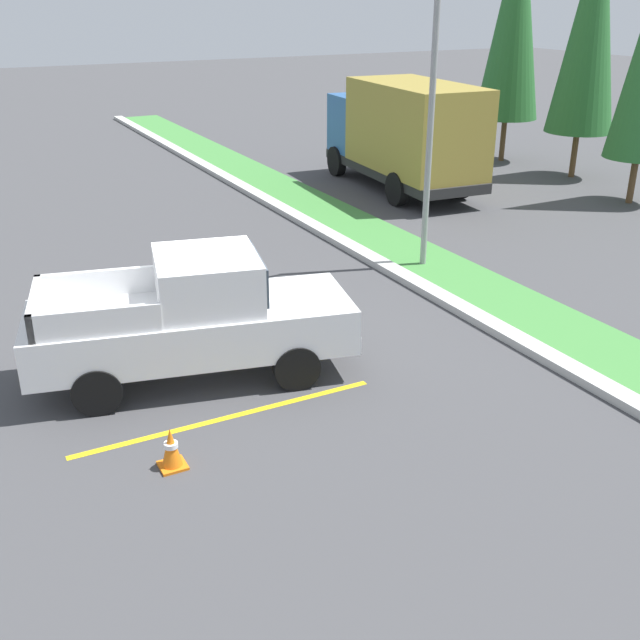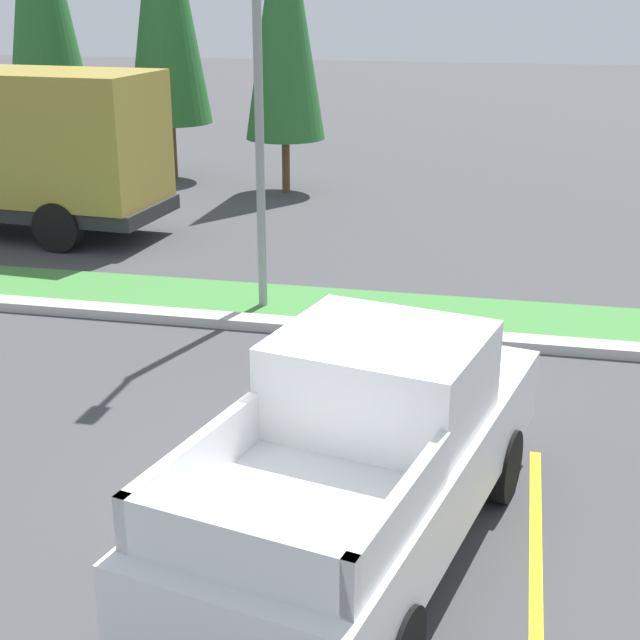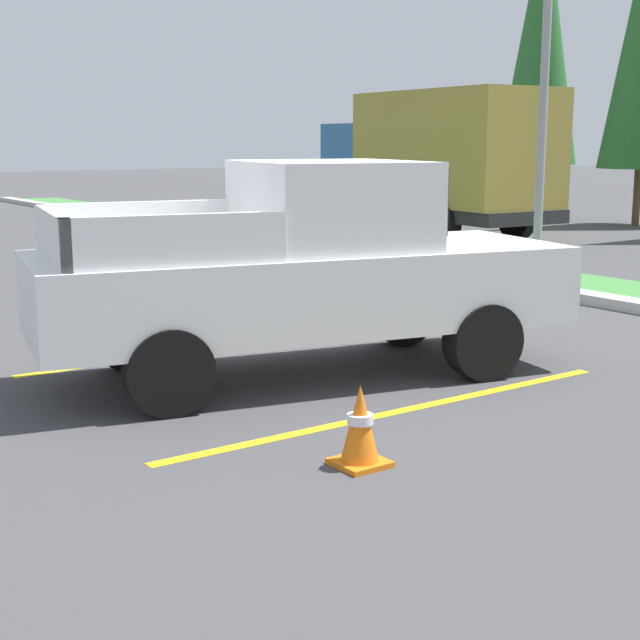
{
  "view_description": "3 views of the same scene",
  "coord_description": "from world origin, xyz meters",
  "px_view_note": "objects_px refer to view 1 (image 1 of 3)",
  "views": [
    {
      "loc": [
        11.42,
        -4.02,
        5.93
      ],
      "look_at": [
        0.79,
        1.52,
        0.71
      ],
      "focal_mm": 42.52,
      "sensor_mm": 36.0,
      "label": 1
    },
    {
      "loc": [
        1.57,
        -7.8,
        4.95
      ],
      "look_at": [
        -0.48,
        1.55,
        1.48
      ],
      "focal_mm": 51.39,
      "sensor_mm": 36.0,
      "label": 2
    },
    {
      "loc": [
        7.85,
        -5.7,
        2.31
      ],
      "look_at": [
        1.19,
        -0.99,
        0.71
      ],
      "focal_mm": 52.02,
      "sensor_mm": 36.0,
      "label": 3
    }
  ],
  "objects_px": {
    "street_light": "(425,108)",
    "cypress_tree_left_inner": "(592,21)",
    "pickup_truck_main": "(194,318)",
    "cypress_tree_leftmost": "(515,14)",
    "cargo_truck_distant": "(405,132)",
    "traffic_cone": "(171,449)"
  },
  "relations": [
    {
      "from": "cargo_truck_distant",
      "to": "cypress_tree_leftmost",
      "type": "relative_size",
      "value": 0.79
    },
    {
      "from": "cypress_tree_leftmost",
      "to": "pickup_truck_main",
      "type": "bearing_deg",
      "value": -54.5
    },
    {
      "from": "pickup_truck_main",
      "to": "traffic_cone",
      "type": "distance_m",
      "value": 2.79
    },
    {
      "from": "pickup_truck_main",
      "to": "cypress_tree_leftmost",
      "type": "relative_size",
      "value": 0.63
    },
    {
      "from": "pickup_truck_main",
      "to": "cargo_truck_distant",
      "type": "height_order",
      "value": "cargo_truck_distant"
    },
    {
      "from": "cypress_tree_left_inner",
      "to": "traffic_cone",
      "type": "bearing_deg",
      "value": -59.06
    },
    {
      "from": "cargo_truck_distant",
      "to": "street_light",
      "type": "height_order",
      "value": "street_light"
    },
    {
      "from": "street_light",
      "to": "cypress_tree_left_inner",
      "type": "xyz_separation_m",
      "value": [
        -5.33,
        10.09,
        1.43
      ]
    },
    {
      "from": "cypress_tree_left_inner",
      "to": "traffic_cone",
      "type": "relative_size",
      "value": 14.26
    },
    {
      "from": "pickup_truck_main",
      "to": "cypress_tree_leftmost",
      "type": "xyz_separation_m",
      "value": [
        -11.47,
        16.09,
        4.14
      ]
    },
    {
      "from": "cargo_truck_distant",
      "to": "cypress_tree_left_inner",
      "type": "relative_size",
      "value": 0.81
    },
    {
      "from": "pickup_truck_main",
      "to": "street_light",
      "type": "xyz_separation_m",
      "value": [
        -2.83,
        6.34,
        2.57
      ]
    },
    {
      "from": "pickup_truck_main",
      "to": "cypress_tree_leftmost",
      "type": "height_order",
      "value": "cypress_tree_leftmost"
    },
    {
      "from": "cypress_tree_left_inner",
      "to": "street_light",
      "type": "bearing_deg",
      "value": -62.15
    },
    {
      "from": "cypress_tree_left_inner",
      "to": "cypress_tree_leftmost",
      "type": "bearing_deg",
      "value": -174.05
    },
    {
      "from": "cargo_truck_distant",
      "to": "cypress_tree_leftmost",
      "type": "distance_m",
      "value": 7.13
    },
    {
      "from": "street_light",
      "to": "cypress_tree_leftmost",
      "type": "xyz_separation_m",
      "value": [
        -8.64,
        9.75,
        1.57
      ]
    },
    {
      "from": "pickup_truck_main",
      "to": "street_light",
      "type": "bearing_deg",
      "value": 114.07
    },
    {
      "from": "cypress_tree_left_inner",
      "to": "traffic_cone",
      "type": "height_order",
      "value": "cypress_tree_left_inner"
    },
    {
      "from": "cypress_tree_left_inner",
      "to": "traffic_cone",
      "type": "xyz_separation_m",
      "value": [
        10.57,
        -17.63,
        -4.75
      ]
    },
    {
      "from": "pickup_truck_main",
      "to": "traffic_cone",
      "type": "height_order",
      "value": "pickup_truck_main"
    },
    {
      "from": "cypress_tree_left_inner",
      "to": "traffic_cone",
      "type": "distance_m",
      "value": 21.1
    }
  ]
}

